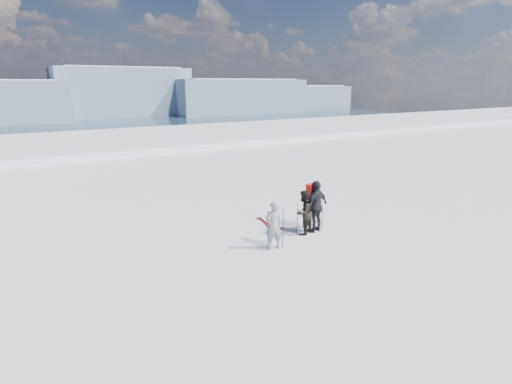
# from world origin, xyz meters

# --- Properties ---
(lake_basin) EXTENTS (820.00, 820.00, 71.62)m
(lake_basin) POSITION_xyz_m (0.00, 30.00, -6.50)
(lake_basin) COLOR white
(lake_basin) RESTS_ON ground
(far_mountain_range) EXTENTS (770.00, 110.00, 53.00)m
(far_mountain_range) POSITION_xyz_m (29.60, 454.78, -7.19)
(far_mountain_range) COLOR slate
(far_mountain_range) RESTS_ON ground
(skier_grey) EXTENTS (0.66, 0.50, 1.61)m
(skier_grey) POSITION_xyz_m (-2.00, 2.40, 0.81)
(skier_grey) COLOR gray
(skier_grey) RESTS_ON ground
(skier_dark) EXTENTS (0.96, 0.86, 1.62)m
(skier_dark) POSITION_xyz_m (-0.37, 2.94, 0.81)
(skier_dark) COLOR black
(skier_dark) RESTS_ON ground
(skier_pack) EXTENTS (1.19, 0.69, 1.91)m
(skier_pack) POSITION_xyz_m (0.20, 2.93, 0.96)
(skier_pack) COLOR black
(skier_pack) RESTS_ON ground
(backpack) EXTENTS (0.45, 0.31, 0.56)m
(backpack) POSITION_xyz_m (0.14, 3.18, 2.19)
(backpack) COLOR red
(backpack) RESTS_ON skier_pack
(ski_poles) EXTENTS (2.76, 0.64, 1.36)m
(ski_poles) POSITION_xyz_m (-0.73, 2.69, 0.67)
(ski_poles) COLOR black
(ski_poles) RESTS_ON ground
(skis_loose) EXTENTS (0.52, 1.70, 0.03)m
(skis_loose) POSITION_xyz_m (-0.90, 4.46, 0.01)
(skis_loose) COLOR black
(skis_loose) RESTS_ON ground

